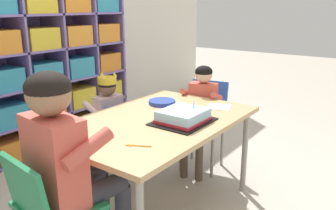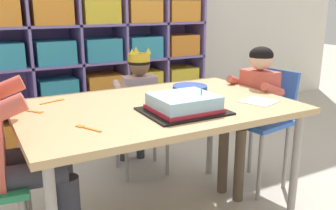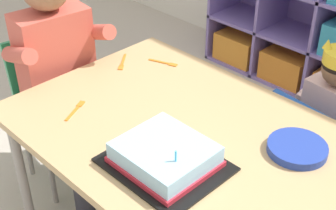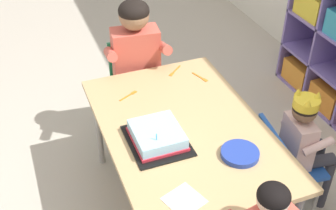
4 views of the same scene
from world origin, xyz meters
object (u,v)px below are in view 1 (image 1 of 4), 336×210
(classroom_chair_blue, at_px, (115,132))
(classroom_chair_guest_side, at_px, (205,116))
(fork_near_cake_tray, at_px, (137,146))
(adult_helper_seated, at_px, (67,156))
(guest_at_table_side, at_px, (200,105))
(classroom_chair_adult_side, at_px, (49,207))
(activity_table, at_px, (155,126))
(paper_plate_stack, at_px, (162,102))
(birthday_cake_on_tray, at_px, (183,117))
(child_with_crown, at_px, (105,112))
(fork_beside_plate_stack, at_px, (68,140))
(fork_by_napkin, at_px, (72,128))

(classroom_chair_blue, relative_size, classroom_chair_guest_side, 0.87)
(fork_near_cake_tray, bearing_deg, adult_helper_seated, -143.01)
(guest_at_table_side, xyz_separation_m, fork_near_cake_tray, (-1.05, -0.25, 0.08))
(classroom_chair_adult_side, height_order, guest_at_table_side, guest_at_table_side)
(activity_table, bearing_deg, adult_helper_seated, -177.17)
(paper_plate_stack, relative_size, fork_near_cake_tray, 1.55)
(classroom_chair_blue, relative_size, birthday_cake_on_tray, 1.77)
(child_with_crown, relative_size, fork_near_cake_tray, 6.80)
(guest_at_table_side, bearing_deg, classroom_chair_guest_side, 90.00)
(classroom_chair_adult_side, distance_m, fork_near_cake_tray, 0.49)
(fork_beside_plate_stack, bearing_deg, adult_helper_seated, 99.53)
(fork_beside_plate_stack, relative_size, fork_by_napkin, 0.90)
(fork_beside_plate_stack, distance_m, fork_by_napkin, 0.18)
(classroom_chair_adult_side, xyz_separation_m, fork_by_napkin, (0.39, 0.30, 0.20))
(child_with_crown, bearing_deg, activity_table, 80.06)
(child_with_crown, distance_m, adult_helper_seated, 1.13)
(guest_at_table_side, bearing_deg, child_with_crown, -150.24)
(classroom_chair_blue, bearing_deg, activity_table, 78.10)
(adult_helper_seated, height_order, fork_near_cake_tray, adult_helper_seated)
(adult_helper_seated, height_order, classroom_chair_guest_side, adult_helper_seated)
(classroom_chair_adult_side, relative_size, fork_beside_plate_stack, 6.17)
(guest_at_table_side, distance_m, fork_near_cake_tray, 1.08)
(child_with_crown, bearing_deg, classroom_chair_guest_side, 142.21)
(classroom_chair_blue, distance_m, adult_helper_seated, 1.08)
(classroom_chair_guest_side, bearing_deg, fork_near_cake_tray, -85.89)
(child_with_crown, xyz_separation_m, classroom_chair_adult_side, (-1.00, -0.67, -0.07))
(classroom_chair_blue, relative_size, adult_helper_seated, 0.59)
(activity_table, xyz_separation_m, classroom_chair_blue, (0.18, 0.54, -0.21))
(fork_beside_plate_stack, distance_m, fork_near_cake_tray, 0.37)
(classroom_chair_blue, distance_m, fork_by_napkin, 0.70)
(activity_table, relative_size, fork_near_cake_tray, 10.37)
(activity_table, height_order, classroom_chair_adult_side, classroom_chair_adult_side)
(activity_table, height_order, birthday_cake_on_tray, birthday_cake_on_tray)
(guest_at_table_side, xyz_separation_m, fork_beside_plate_stack, (-1.20, 0.09, 0.08))
(activity_table, relative_size, classroom_chair_adult_side, 1.81)
(adult_helper_seated, xyz_separation_m, guest_at_table_side, (1.35, 0.10, -0.10))
(child_with_crown, height_order, classroom_chair_adult_side, child_with_crown)
(adult_helper_seated, relative_size, birthday_cake_on_tray, 2.99)
(birthday_cake_on_tray, relative_size, fork_beside_plate_stack, 3.11)
(child_with_crown, relative_size, birthday_cake_on_tray, 2.36)
(guest_at_table_side, distance_m, birthday_cake_on_tray, 0.66)
(birthday_cake_on_tray, xyz_separation_m, fork_near_cake_tray, (-0.44, -0.01, -0.03))
(classroom_chair_guest_side, distance_m, fork_by_napkin, 1.21)
(fork_by_napkin, bearing_deg, fork_beside_plate_stack, 25.03)
(paper_plate_stack, xyz_separation_m, fork_by_napkin, (-0.71, 0.11, -0.01))
(paper_plate_stack, bearing_deg, classroom_chair_blue, 106.86)
(adult_helper_seated, xyz_separation_m, classroom_chair_guest_side, (1.46, 0.12, -0.21))
(classroom_chair_adult_side, distance_m, classroom_chair_guest_side, 1.57)
(paper_plate_stack, distance_m, fork_near_cake_tray, 0.77)
(classroom_chair_guest_side, distance_m, paper_plate_stack, 0.52)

